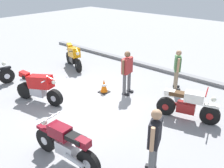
{
  "coord_description": "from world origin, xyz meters",
  "views": [
    {
      "loc": [
        6.12,
        -5.29,
        4.24
      ],
      "look_at": [
        0.96,
        0.61,
        0.75
      ],
      "focal_mm": 39.94,
      "sensor_mm": 36.0,
      "label": 1
    }
  ],
  "objects_px": {
    "motorcycle_cream_vintage": "(188,105)",
    "motorcycle_maroon_cruiser": "(65,144)",
    "motorcycle_red_sportbike": "(39,87)",
    "person_in_black_shirt": "(154,139)",
    "person_in_green_shirt": "(177,68)",
    "person_in_red_shirt": "(127,70)",
    "motorcycle_orange_sportbike": "(74,56)",
    "traffic_cone": "(104,86)"
  },
  "relations": [
    {
      "from": "motorcycle_maroon_cruiser",
      "to": "motorcycle_orange_sportbike",
      "type": "relative_size",
      "value": 1.12
    },
    {
      "from": "person_in_red_shirt",
      "to": "person_in_black_shirt",
      "type": "bearing_deg",
      "value": -49.93
    },
    {
      "from": "motorcycle_orange_sportbike",
      "to": "person_in_black_shirt",
      "type": "xyz_separation_m",
      "value": [
        6.79,
        -3.55,
        0.38
      ]
    },
    {
      "from": "person_in_black_shirt",
      "to": "traffic_cone",
      "type": "distance_m",
      "value": 4.56
    },
    {
      "from": "motorcycle_maroon_cruiser",
      "to": "traffic_cone",
      "type": "distance_m",
      "value": 4.0
    },
    {
      "from": "motorcycle_red_sportbike",
      "to": "person_in_red_shirt",
      "type": "relative_size",
      "value": 1.15
    },
    {
      "from": "motorcycle_red_sportbike",
      "to": "person_in_green_shirt",
      "type": "bearing_deg",
      "value": 38.37
    },
    {
      "from": "person_in_black_shirt",
      "to": "person_in_red_shirt",
      "type": "xyz_separation_m",
      "value": [
        -3.06,
        2.97,
        -0.02
      ]
    },
    {
      "from": "motorcycle_red_sportbike",
      "to": "traffic_cone",
      "type": "xyz_separation_m",
      "value": [
        1.2,
        2.07,
        -0.33
      ]
    },
    {
      "from": "motorcycle_cream_vintage",
      "to": "motorcycle_maroon_cruiser",
      "type": "bearing_deg",
      "value": -124.95
    },
    {
      "from": "motorcycle_cream_vintage",
      "to": "motorcycle_red_sportbike",
      "type": "bearing_deg",
      "value": -167.93
    },
    {
      "from": "person_in_black_shirt",
      "to": "traffic_cone",
      "type": "bearing_deg",
      "value": -53.64
    },
    {
      "from": "motorcycle_orange_sportbike",
      "to": "person_in_green_shirt",
      "type": "xyz_separation_m",
      "value": [
        4.95,
        1.01,
        0.3
      ]
    },
    {
      "from": "person_in_black_shirt",
      "to": "motorcycle_maroon_cruiser",
      "type": "bearing_deg",
      "value": 8.89
    },
    {
      "from": "motorcycle_maroon_cruiser",
      "to": "motorcycle_red_sportbike",
      "type": "relative_size",
      "value": 1.08
    },
    {
      "from": "motorcycle_maroon_cruiser",
      "to": "person_in_green_shirt",
      "type": "bearing_deg",
      "value": -94.51
    },
    {
      "from": "motorcycle_cream_vintage",
      "to": "motorcycle_orange_sportbike",
      "type": "xyz_separation_m",
      "value": [
        -6.29,
        0.8,
        0.11
      ]
    },
    {
      "from": "motorcycle_orange_sportbike",
      "to": "traffic_cone",
      "type": "distance_m",
      "value": 3.23
    },
    {
      "from": "motorcycle_red_sportbike",
      "to": "person_in_red_shirt",
      "type": "xyz_separation_m",
      "value": [
        1.91,
        2.59,
        0.36
      ]
    },
    {
      "from": "motorcycle_maroon_cruiser",
      "to": "person_in_green_shirt",
      "type": "distance_m",
      "value": 5.59
    },
    {
      "from": "motorcycle_maroon_cruiser",
      "to": "traffic_cone",
      "type": "xyz_separation_m",
      "value": [
        -1.97,
        3.47,
        -0.26
      ]
    },
    {
      "from": "motorcycle_cream_vintage",
      "to": "motorcycle_red_sportbike",
      "type": "height_order",
      "value": "motorcycle_red_sportbike"
    },
    {
      "from": "person_in_green_shirt",
      "to": "person_in_red_shirt",
      "type": "bearing_deg",
      "value": -159.84
    },
    {
      "from": "motorcycle_maroon_cruiser",
      "to": "person_in_black_shirt",
      "type": "relative_size",
      "value": 1.23
    },
    {
      "from": "person_in_green_shirt",
      "to": "traffic_cone",
      "type": "distance_m",
      "value": 2.93
    },
    {
      "from": "traffic_cone",
      "to": "person_in_black_shirt",
      "type": "bearing_deg",
      "value": -33.08
    },
    {
      "from": "motorcycle_orange_sportbike",
      "to": "traffic_cone",
      "type": "xyz_separation_m",
      "value": [
        3.02,
        -1.1,
        -0.33
      ]
    },
    {
      "from": "motorcycle_maroon_cruiser",
      "to": "person_in_green_shirt",
      "type": "height_order",
      "value": "person_in_green_shirt"
    },
    {
      "from": "motorcycle_cream_vintage",
      "to": "person_in_green_shirt",
      "type": "bearing_deg",
      "value": 110.83
    },
    {
      "from": "motorcycle_red_sportbike",
      "to": "traffic_cone",
      "type": "bearing_deg",
      "value": 45.09
    },
    {
      "from": "person_in_red_shirt",
      "to": "motorcycle_maroon_cruiser",
      "type": "bearing_deg",
      "value": -78.25
    },
    {
      "from": "motorcycle_maroon_cruiser",
      "to": "motorcycle_red_sportbike",
      "type": "bearing_deg",
      "value": -28.74
    },
    {
      "from": "motorcycle_maroon_cruiser",
      "to": "person_in_green_shirt",
      "type": "xyz_separation_m",
      "value": [
        -0.04,
        5.58,
        0.38
      ]
    },
    {
      "from": "motorcycle_cream_vintage",
      "to": "person_in_green_shirt",
      "type": "distance_m",
      "value": 2.3
    },
    {
      "from": "motorcycle_orange_sportbike",
      "to": "motorcycle_cream_vintage",
      "type": "bearing_deg",
      "value": 16.2
    },
    {
      "from": "motorcycle_cream_vintage",
      "to": "person_in_black_shirt",
      "type": "relative_size",
      "value": 1.13
    },
    {
      "from": "person_in_green_shirt",
      "to": "traffic_cone",
      "type": "xyz_separation_m",
      "value": [
        -1.93,
        -2.11,
        -0.64
      ]
    },
    {
      "from": "person_in_green_shirt",
      "to": "person_in_black_shirt",
      "type": "xyz_separation_m",
      "value": [
        1.84,
        -4.57,
        0.08
      ]
    },
    {
      "from": "motorcycle_red_sportbike",
      "to": "motorcycle_orange_sportbike",
      "type": "bearing_deg",
      "value": 104.96
    },
    {
      "from": "motorcycle_orange_sportbike",
      "to": "person_in_black_shirt",
      "type": "relative_size",
      "value": 1.09
    },
    {
      "from": "motorcycle_orange_sportbike",
      "to": "person_in_green_shirt",
      "type": "relative_size",
      "value": 1.17
    },
    {
      "from": "person_in_green_shirt",
      "to": "motorcycle_red_sportbike",
      "type": "bearing_deg",
      "value": -159.27
    }
  ]
}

